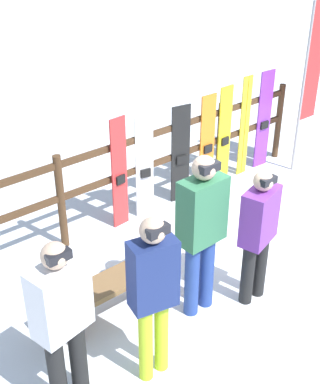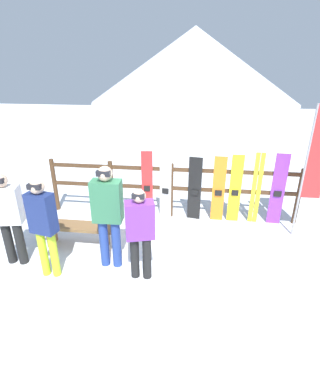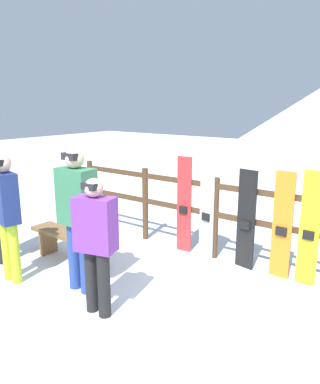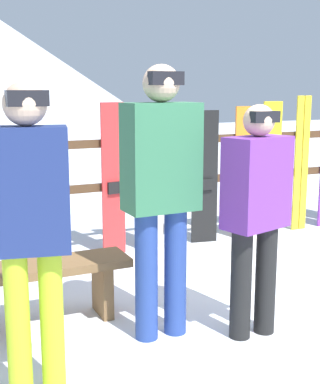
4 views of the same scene
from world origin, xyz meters
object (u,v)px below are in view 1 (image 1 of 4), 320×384
object	(u,v)px
bench	(110,290)
snowboard_purple	(264,120)
snowboard_white	(144,168)
ski_pair_yellow	(244,127)
person_white	(62,316)
snowboard_orange	(207,144)
person_navy	(153,288)
person_plaid_green	(202,226)
snowboard_black_stripe	(180,155)
snowboard_yellow	(224,136)
snowboard_red	(119,174)
rental_flag	(310,72)
person_purple	(258,229)

from	to	relation	value
bench	snowboard_purple	bearing A→B (deg)	19.33
snowboard_white	ski_pair_yellow	xyz separation A→B (m)	(1.95, 0.00, 0.08)
person_white	snowboard_orange	size ratio (longest dim) A/B	1.12
bench	person_navy	bearing A→B (deg)	-98.77
person_navy	person_plaid_green	bearing A→B (deg)	22.48
bench	snowboard_white	world-z (taller)	snowboard_white
snowboard_black_stripe	snowboard_purple	world-z (taller)	snowboard_purple
person_white	snowboard_purple	distance (m)	5.23
snowboard_yellow	person_white	bearing A→B (deg)	-152.90
snowboard_red	snowboard_orange	world-z (taller)	snowboard_red
person_plaid_green	rental_flag	distance (m)	3.89
person_purple	snowboard_red	world-z (taller)	person_purple
person_plaid_green	snowboard_purple	bearing A→B (deg)	30.91
person_navy	snowboard_purple	xyz separation A→B (m)	(4.07, 2.27, -0.21)
snowboard_orange	person_plaid_green	bearing A→B (deg)	-135.37
snowboard_white	person_navy	bearing A→B (deg)	-126.47
snowboard_white	rental_flag	bearing A→B (deg)	-8.86
person_purple	snowboard_purple	world-z (taller)	snowboard_purple
person_navy	snowboard_white	size ratio (longest dim) A/B	1.18
person_plaid_green	ski_pair_yellow	bearing A→B (deg)	34.95
person_white	snowboard_yellow	xyz separation A→B (m)	(3.94, 2.02, -0.19)
person_white	snowboard_orange	bearing A→B (deg)	29.33
person_white	person_plaid_green	distance (m)	1.69
person_plaid_green	snowboard_black_stripe	size ratio (longest dim) A/B	1.26
person_navy	snowboard_red	xyz separation A→B (m)	(1.27, 2.27, -0.24)
bench	snowboard_white	bearing A→B (deg)	41.89
snowboard_orange	snowboard_yellow	size ratio (longest dim) A/B	0.97
person_purple	snowboard_black_stripe	xyz separation A→B (m)	(0.81, 2.13, -0.18)
ski_pair_yellow	snowboard_purple	world-z (taller)	ski_pair_yellow
rental_flag	snowboard_purple	bearing A→B (deg)	133.85
person_white	person_purple	bearing A→B (deg)	-2.98
snowboard_black_stripe	rental_flag	distance (m)	2.38
person_purple	ski_pair_yellow	xyz separation A→B (m)	(2.12, 2.14, -0.11)
snowboard_black_stripe	person_purple	bearing A→B (deg)	-110.86
person_navy	person_white	xyz separation A→B (m)	(-0.75, 0.25, -0.05)
snowboard_purple	rental_flag	size ratio (longest dim) A/B	0.61
person_white	ski_pair_yellow	distance (m)	4.83
person_white	snowboard_white	distance (m)	3.17
person_white	snowboard_white	size ratio (longest dim) A/B	1.15
person_navy	snowboard_red	bearing A→B (deg)	60.84
person_plaid_green	snowboard_red	world-z (taller)	person_plaid_green
bench	snowboard_yellow	bearing A→B (deg)	24.34
snowboard_red	snowboard_yellow	size ratio (longest dim) A/B	1.01
person_purple	rental_flag	distance (m)	3.50
person_purple	snowboard_black_stripe	world-z (taller)	person_purple
snowboard_white	snowboard_yellow	size ratio (longest dim) A/B	0.95
person_white	snowboard_yellow	size ratio (longest dim) A/B	1.09
snowboard_white	snowboard_orange	size ratio (longest dim) A/B	0.98
snowboard_yellow	snowboard_purple	world-z (taller)	snowboard_purple
snowboard_white	snowboard_black_stripe	bearing A→B (deg)	-0.00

